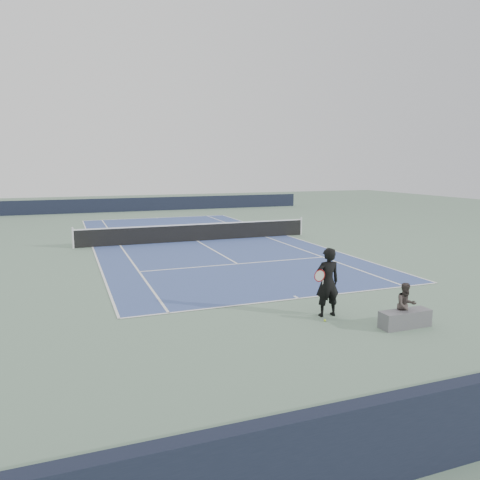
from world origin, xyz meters
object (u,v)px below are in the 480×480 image
object	(u,v)px
tennis_ball	(325,320)
spectator_bench	(405,312)
tennis_net	(197,232)
tennis_player	(327,282)

from	to	relation	value
tennis_ball	spectator_bench	size ratio (longest dim) A/B	0.05
spectator_bench	tennis_net	bearing A→B (deg)	95.17
tennis_player	tennis_ball	xyz separation A→B (m)	(-0.29, -0.41, -0.93)
tennis_net	spectator_bench	bearing A→B (deg)	-84.83
tennis_net	tennis_ball	world-z (taller)	tennis_net
tennis_player	spectator_bench	xyz separation A→B (m)	(1.42, -1.51, -0.55)
tennis_net	spectator_bench	size ratio (longest dim) A/B	9.06
tennis_player	tennis_ball	world-z (taller)	tennis_player
tennis_net	tennis_player	world-z (taller)	tennis_player
spectator_bench	tennis_player	bearing A→B (deg)	133.34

